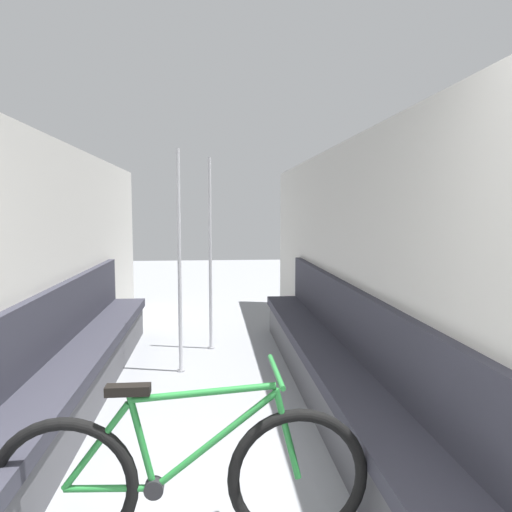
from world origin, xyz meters
The scene contains 7 objects.
wall_left centered at (-1.29, 2.99, 1.10)m, with size 0.10×9.18×2.20m, color beige.
wall_right centered at (1.29, 2.99, 1.10)m, with size 0.10×9.18×2.20m, color beige.
bench_seat_row_left centered at (-1.05, 3.10, 0.32)m, with size 0.44×5.06×0.97m.
bench_seat_row_right centered at (1.05, 3.10, 0.32)m, with size 0.44×5.06×0.97m.
bicycle centered at (-0.08, 1.39, 0.36)m, with size 1.75×0.46×0.87m.
grab_pole_near centered at (-0.25, 4.04, 1.06)m, with size 0.08×0.08×2.18m.
grab_pole_far centered at (0.05, 4.84, 1.06)m, with size 0.08×0.08×2.18m.
Camera 1 is at (0.06, -0.83, 1.60)m, focal length 35.00 mm.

